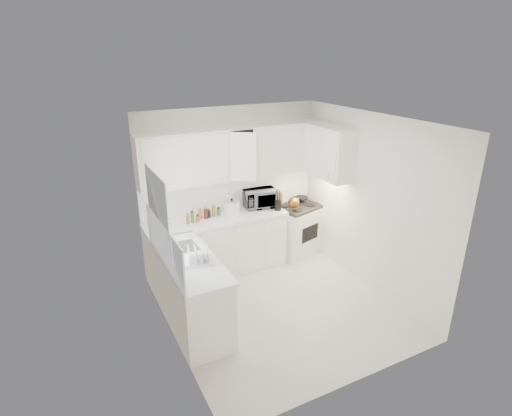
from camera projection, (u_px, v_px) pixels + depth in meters
floor at (278, 306)px, 5.78m from camera, size 3.20×3.20×0.00m
ceiling at (283, 121)px, 4.83m from camera, size 3.20×3.20×0.00m
wall_back at (231, 187)px, 6.63m from camera, size 3.00×0.00×3.00m
wall_front at (363, 279)px, 3.98m from camera, size 3.00×0.00×3.00m
wall_left at (167, 245)px, 4.67m from camera, size 0.00×3.20×3.20m
wall_right at (369, 203)px, 5.94m from camera, size 0.00×3.20×3.20m
window_blinds at (159, 214)px, 4.88m from camera, size 0.06×0.96×1.06m
lower_cabinets_back at (217, 246)px, 6.53m from camera, size 2.22×0.60×0.90m
lower_cabinets_left at (191, 293)px, 5.27m from camera, size 0.60×1.60×0.90m
countertop_back at (217, 219)px, 6.35m from camera, size 2.24×0.64×0.05m
countertop_left at (189, 261)px, 5.10m from camera, size 0.64×1.62×0.05m
backsplash_back at (231, 192)px, 6.65m from camera, size 2.98×0.02×0.55m
backsplash_left at (164, 244)px, 4.87m from camera, size 0.02×1.60×0.55m
upper_cabinets_back at (235, 178)px, 6.42m from camera, size 3.00×0.33×0.80m
upper_cabinets_right at (327, 177)px, 6.48m from camera, size 0.33×0.90×0.80m
sink at (180, 239)px, 5.34m from camera, size 0.42×0.38×0.30m
stove at (297, 223)px, 7.12m from camera, size 0.88×0.79×1.14m
tea_kettle at (294, 202)px, 6.73m from camera, size 0.28×0.25×0.22m
frying_pan at (301, 197)px, 7.18m from camera, size 0.36×0.47×0.04m
microwave at (260, 196)px, 6.72m from camera, size 0.57×0.37×0.36m
rice_cooker at (232, 206)px, 6.46m from camera, size 0.32×0.32×0.25m
paper_towel at (230, 202)px, 6.62m from camera, size 0.12×0.12×0.27m
utensil_crock at (278, 199)px, 6.58m from camera, size 0.16×0.16×0.37m
dish_rack at (198, 254)px, 4.98m from camera, size 0.45×0.37×0.21m
spice_left_0 at (185, 216)px, 6.23m from camera, size 0.06×0.06×0.13m
spice_left_1 at (192, 217)px, 6.18m from camera, size 0.06×0.06×0.13m
spice_left_2 at (194, 215)px, 6.29m from camera, size 0.06×0.06×0.13m
spice_left_3 at (201, 216)px, 6.25m from camera, size 0.06×0.06×0.13m
spice_left_4 at (204, 213)px, 6.35m from camera, size 0.06×0.06×0.13m
spice_left_5 at (210, 214)px, 6.31m from camera, size 0.06×0.06×0.13m
spice_left_6 at (213, 211)px, 6.42m from camera, size 0.06×0.06×0.13m
spice_left_7 at (219, 212)px, 6.38m from camera, size 0.06×0.06×0.13m
sauce_right_0 at (266, 199)px, 6.85m from camera, size 0.06×0.06×0.19m
sauce_right_1 at (271, 200)px, 6.83m from camera, size 0.06×0.06×0.19m
sauce_right_2 at (272, 198)px, 6.90m from camera, size 0.06×0.06×0.19m
sauce_right_3 at (277, 199)px, 6.87m from camera, size 0.06×0.06×0.19m
sauce_right_4 at (278, 197)px, 6.95m from camera, size 0.06×0.06×0.19m
sauce_right_5 at (282, 198)px, 6.92m from camera, size 0.06×0.06×0.19m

